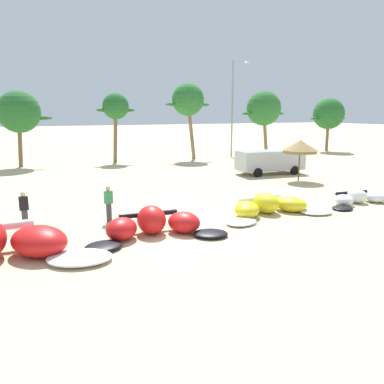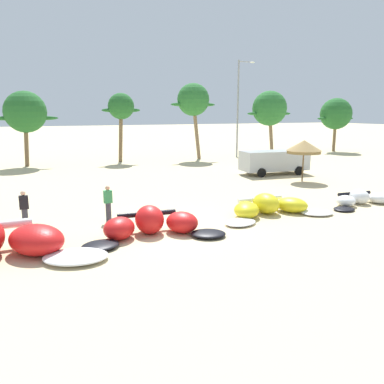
{
  "view_description": "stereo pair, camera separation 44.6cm",
  "coord_description": "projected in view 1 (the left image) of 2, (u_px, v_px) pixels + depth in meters",
  "views": [
    {
      "loc": [
        -5.76,
        -14.31,
        4.76
      ],
      "look_at": [
        1.92,
        2.0,
        1.0
      ],
      "focal_mm": 35.79,
      "sensor_mm": 36.0,
      "label": 1
    },
    {
      "loc": [
        -5.35,
        -14.49,
        4.76
      ],
      "look_at": [
        1.92,
        2.0,
        1.0
      ],
      "focal_mm": 35.79,
      "sensor_mm": 36.0,
      "label": 2
    }
  ],
  "objects": [
    {
      "name": "person_by_umbrellas",
      "position": [
        109.0,
        204.0,
        16.76
      ],
      "size": [
        0.36,
        0.24,
        1.62
      ],
      "color": "#383842",
      "rests_on": "ground"
    },
    {
      "name": "beach_umbrella_middle",
      "position": [
        300.0,
        147.0,
        26.6
      ],
      "size": [
        2.43,
        2.43,
        2.89
      ],
      "color": "brown",
      "rests_on": "ground"
    },
    {
      "name": "kite_right_of_center",
      "position": [
        360.0,
        198.0,
        20.28
      ],
      "size": [
        4.8,
        2.4,
        0.76
      ],
      "color": "black",
      "rests_on": "ground"
    },
    {
      "name": "kite_left_of_center",
      "position": [
        154.0,
        225.0,
        14.96
      ],
      "size": [
        5.79,
        2.86,
        1.14
      ],
      "color": "black",
      "rests_on": "ground"
    },
    {
      "name": "kite_center",
      "position": [
        270.0,
        207.0,
        18.17
      ],
      "size": [
        5.99,
        2.78,
        0.96
      ],
      "color": "white",
      "rests_on": "ground"
    },
    {
      "name": "ground_plane",
      "position": [
        171.0,
        228.0,
        16.05
      ],
      "size": [
        260.0,
        260.0,
        0.0
      ],
      "primitive_type": "plane",
      "color": "beige"
    },
    {
      "name": "palm_left",
      "position": [
        19.0,
        112.0,
        33.13
      ],
      "size": [
        5.45,
        3.63,
        6.62
      ],
      "color": "brown",
      "rests_on": "ground"
    },
    {
      "name": "palm_left_of_gap",
      "position": [
        116.0,
        107.0,
        36.42
      ],
      "size": [
        3.74,
        2.49,
        6.59
      ],
      "color": "brown",
      "rests_on": "ground"
    },
    {
      "name": "palm_center_right",
      "position": [
        264.0,
        109.0,
        40.43
      ],
      "size": [
        5.44,
        3.63,
        6.99
      ],
      "color": "#7F6647",
      "rests_on": "ground"
    },
    {
      "name": "palm_center_left",
      "position": [
        188.0,
        100.0,
        38.46
      ],
      "size": [
        4.86,
        3.24,
        7.64
      ],
      "color": "#7F6647",
      "rests_on": "ground"
    },
    {
      "name": "parked_van",
      "position": [
        269.0,
        160.0,
        29.95
      ],
      "size": [
        5.4,
        2.62,
        1.84
      ],
      "color": "#B2B7BC",
      "rests_on": "ground"
    },
    {
      "name": "lamppost_west_center",
      "position": [
        234.0,
        104.0,
        40.53
      ],
      "size": [
        2.01,
        0.24,
        10.08
      ],
      "color": "gray",
      "rests_on": "ground"
    },
    {
      "name": "person_near_kites",
      "position": [
        24.0,
        211.0,
        15.64
      ],
      "size": [
        0.36,
        0.24,
        1.62
      ],
      "color": "#383842",
      "rests_on": "ground"
    },
    {
      "name": "palm_right_of_gap",
      "position": [
        329.0,
        114.0,
        46.99
      ],
      "size": [
        5.65,
        3.77,
        6.47
      ],
      "color": "brown",
      "rests_on": "ground"
    }
  ]
}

